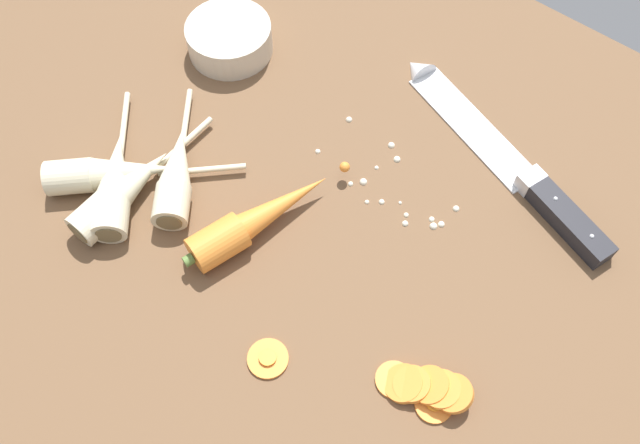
{
  "coord_description": "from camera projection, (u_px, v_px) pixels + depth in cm",
  "views": [
    {
      "loc": [
        22.28,
        -29.32,
        63.61
      ],
      "look_at": [
        0.0,
        -2.0,
        1.5
      ],
      "focal_mm": 36.7,
      "sensor_mm": 36.0,
      "label": 1
    }
  ],
  "objects": [
    {
      "name": "parsnip_mid_right",
      "position": [
        176.0,
        174.0,
        0.74
      ],
      "size": [
        13.92,
        16.59,
        4.0
      ],
      "color": "beige",
      "rests_on": "ground_plane"
    },
    {
      "name": "carrot_slice_stack",
      "position": [
        422.0,
        386.0,
        0.63
      ],
      "size": [
        9.21,
        5.92,
        3.52
      ],
      "color": "orange",
      "rests_on": "ground_plane"
    },
    {
      "name": "carrot_slice_stray_far",
      "position": [
        434.0,
        404.0,
        0.63
      ],
      "size": [
        3.73,
        3.73,
        0.7
      ],
      "color": "orange",
      "rests_on": "ground_plane"
    },
    {
      "name": "chefs_knife",
      "position": [
        496.0,
        148.0,
        0.77
      ],
      "size": [
        34.04,
        13.94,
        4.18
      ],
      "color": "silver",
      "rests_on": "ground_plane"
    },
    {
      "name": "mince_crumbs",
      "position": [
        395.0,
        184.0,
        0.75
      ],
      "size": [
        18.02,
        8.87,
        0.9
      ],
      "color": "silver",
      "rests_on": "ground_plane"
    },
    {
      "name": "parsnip_front",
      "position": [
        124.0,
        192.0,
        0.73
      ],
      "size": [
        4.12,
        20.91,
        4.0
      ],
      "color": "beige",
      "rests_on": "ground_plane"
    },
    {
      "name": "carrot_slice_stray_mid",
      "position": [
        268.0,
        358.0,
        0.65
      ],
      "size": [
        4.17,
        4.17,
        0.7
      ],
      "color": "orange",
      "rests_on": "ground_plane"
    },
    {
      "name": "parsnip_mid_left",
      "position": [
        114.0,
        184.0,
        0.73
      ],
      "size": [
        15.55,
        16.7,
        4.0
      ],
      "color": "beige",
      "rests_on": "ground_plane"
    },
    {
      "name": "prep_bowl",
      "position": [
        229.0,
        38.0,
        0.84
      ],
      "size": [
        11.0,
        11.0,
        4.0
      ],
      "color": "beige",
      "rests_on": "ground_plane"
    },
    {
      "name": "whole_carrot",
      "position": [
        257.0,
        220.0,
        0.71
      ],
      "size": [
        8.51,
        20.87,
        4.2
      ],
      "color": "orange",
      "rests_on": "ground_plane"
    },
    {
      "name": "parsnip_back",
      "position": [
        112.0,
        173.0,
        0.74
      ],
      "size": [
        17.4,
        17.5,
        4.0
      ],
      "color": "beige",
      "rests_on": "ground_plane"
    },
    {
      "name": "ground_plane",
      "position": [
        331.0,
        225.0,
        0.75
      ],
      "size": [
        120.0,
        90.0,
        4.0
      ],
      "primitive_type": "cube",
      "color": "brown"
    }
  ]
}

